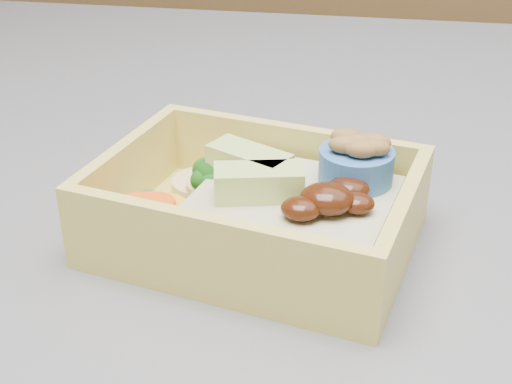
# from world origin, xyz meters

# --- Properties ---
(bento_box) EXTENTS (0.21, 0.17, 0.07)m
(bento_box) POSITION_xyz_m (0.11, -0.22, 0.94)
(bento_box) COLOR #D2C056
(bento_box) RESTS_ON island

